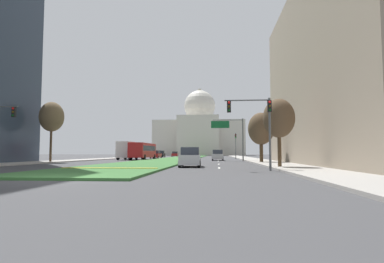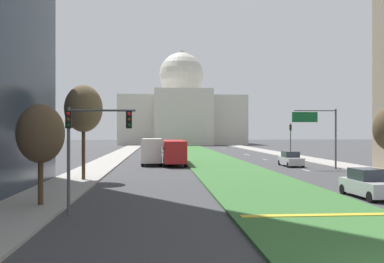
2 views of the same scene
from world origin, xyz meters
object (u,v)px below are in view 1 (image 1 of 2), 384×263
object	(u,v)px
street_tree_right_mid	(261,129)
sedan_far_horizon	(161,154)
overhead_guide_sign	(231,131)
city_bus	(143,150)
sedan_very_far	(175,154)
box_truck_delivery	(127,150)
street_tree_right_near	(279,119)
traffic_light_near_right	(258,117)
street_tree_left_mid	(52,117)
sedan_distant	(156,155)
capitol_building	(200,133)
sedan_midblock	(218,155)
traffic_light_far_right	(236,142)
sedan_lead_stopped	(190,158)

from	to	relation	value
street_tree_right_mid	sedan_far_horizon	size ratio (longest dim) A/B	1.41
overhead_guide_sign	city_bus	size ratio (longest dim) A/B	0.59
sedan_very_far	box_truck_delivery	world-z (taller)	box_truck_delivery
city_bus	street_tree_right_near	bearing A→B (deg)	-57.73
traffic_light_near_right	street_tree_left_mid	bearing A→B (deg)	146.75
sedan_distant	sedan_very_far	xyz separation A→B (m)	(0.16, 30.20, -0.06)
box_truck_delivery	sedan_distant	bearing A→B (deg)	79.96
capitol_building	box_truck_delivery	distance (m)	87.36
street_tree_right_near	sedan_very_far	size ratio (longest dim) A/B	1.25
street_tree_right_near	sedan_midblock	distance (m)	26.10
capitol_building	city_bus	distance (m)	86.55
traffic_light_far_right	sedan_distant	xyz separation A→B (m)	(-17.32, 5.42, -2.49)
traffic_light_near_right	sedan_very_far	bearing A→B (deg)	102.09
sedan_lead_stopped	sedan_distant	distance (m)	41.77
capitol_building	sedan_lead_stopped	world-z (taller)	capitol_building
sedan_midblock	box_truck_delivery	distance (m)	16.45
traffic_light_far_right	street_tree_left_mid	bearing A→B (deg)	-135.35
street_tree_left_mid	traffic_light_far_right	bearing A→B (deg)	44.65
sedan_very_far	traffic_light_far_right	bearing A→B (deg)	-64.28
street_tree_right_near	box_truck_delivery	bearing A→B (deg)	126.50
capitol_building	sedan_distant	world-z (taller)	capitol_building
overhead_guide_sign	traffic_light_near_right	bearing A→B (deg)	-88.40
street_tree_right_near	traffic_light_far_right	bearing A→B (deg)	92.09
sedan_midblock	sedan_distant	world-z (taller)	sedan_distant
overhead_guide_sign	street_tree_left_mid	bearing A→B (deg)	-157.91
box_truck_delivery	city_bus	size ratio (longest dim) A/B	0.58
traffic_light_far_right	traffic_light_near_right	bearing A→B (deg)	-91.19
traffic_light_far_right	overhead_guide_sign	bearing A→B (deg)	-95.83
street_tree_left_mid	box_truck_delivery	distance (m)	17.61
street_tree_right_mid	sedan_distant	world-z (taller)	street_tree_right_mid
overhead_guide_sign	sedan_far_horizon	distance (m)	42.41
sedan_very_far	city_bus	xyz separation A→B (m)	(0.11, -43.46, 1.00)
overhead_guide_sign	box_truck_delivery	bearing A→B (deg)	159.64
traffic_light_far_right	sedan_midblock	distance (m)	12.37
traffic_light_near_right	overhead_guide_sign	xyz separation A→B (m)	(-0.71, 25.37, 0.82)
sedan_very_far	city_bus	size ratio (longest dim) A/B	0.42
street_tree_right_mid	sedan_distant	bearing A→B (deg)	123.40
traffic_light_near_right	sedan_very_far	xyz separation A→B (m)	(-16.31, 76.18, -3.03)
traffic_light_near_right	box_truck_delivery	distance (m)	37.35
traffic_light_far_right	sedan_lead_stopped	xyz separation A→B (m)	(-6.19, -34.84, -2.49)
street_tree_right_mid	sedan_far_horizon	bearing A→B (deg)	114.41
traffic_light_near_right	sedan_midblock	world-z (taller)	traffic_light_near_right
sedan_lead_stopped	capitol_building	bearing A→B (deg)	92.75
street_tree_left_mid	sedan_distant	size ratio (longest dim) A/B	1.67
street_tree_left_mid	sedan_far_horizon	xyz separation A→B (m)	(5.62, 47.82, -5.02)
sedan_far_horizon	sedan_very_far	distance (m)	12.72
overhead_guide_sign	street_tree_right_mid	distance (m)	8.98
overhead_guide_sign	sedan_lead_stopped	xyz separation A→B (m)	(-4.64, -19.65, -3.79)
traffic_light_far_right	street_tree_right_mid	size ratio (longest dim) A/B	0.82
capitol_building	overhead_guide_sign	bearing A→B (deg)	-83.84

